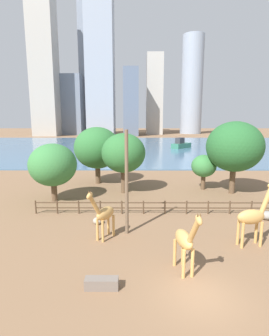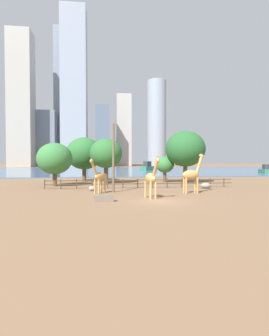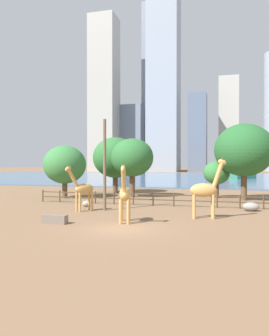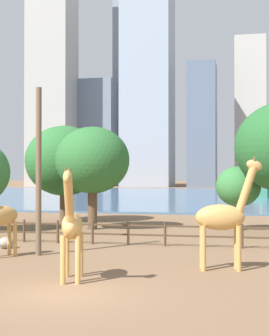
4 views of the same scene
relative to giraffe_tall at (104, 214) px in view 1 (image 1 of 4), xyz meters
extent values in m
plane|color=brown|center=(5.74, 73.42, -1.98)|extent=(400.00, 400.00, 0.00)
cube|color=#476B8C|center=(5.74, 70.42, -1.88)|extent=(180.00, 86.00, 0.20)
cylinder|color=tan|center=(-0.04, -0.54, -1.14)|extent=(0.27, 0.27, 1.68)
cylinder|color=tan|center=(-0.48, -0.26, -1.14)|extent=(0.27, 0.27, 1.68)
cylinder|color=tan|center=(0.66, 0.55, -1.14)|extent=(0.27, 0.27, 1.68)
cylinder|color=tan|center=(0.23, 0.83, -1.14)|extent=(0.27, 0.27, 1.68)
ellipsoid|color=tan|center=(0.09, 0.15, -0.01)|extent=(1.63, 1.96, 0.97)
cylinder|color=tan|center=(-0.54, -0.84, 0.99)|extent=(0.91, 1.18, 1.75)
ellipsoid|color=tan|center=(-0.80, -1.24, 1.78)|extent=(0.64, 0.76, 0.64)
cone|color=brown|center=(-0.73, -1.28, 2.07)|extent=(0.12, 0.12, 0.18)
cone|color=brown|center=(-0.86, -1.20, 2.07)|extent=(0.12, 0.12, 0.18)
cylinder|color=tan|center=(11.19, -0.63, -1.05)|extent=(0.25, 0.25, 1.85)
cylinder|color=tan|center=(11.29, -1.19, -1.05)|extent=(0.25, 0.25, 1.85)
cylinder|color=tan|center=(9.78, -0.87, -1.05)|extent=(0.25, 0.25, 1.85)
cylinder|color=tan|center=(9.88, -1.43, -1.05)|extent=(0.25, 0.25, 1.85)
ellipsoid|color=tan|center=(10.54, -1.03, 0.20)|extent=(2.15, 1.15, 1.07)
cylinder|color=tan|center=(11.61, -0.85, 1.38)|extent=(1.00, 0.49, 2.05)
cylinder|color=tan|center=(5.63, -4.89, -1.11)|extent=(0.24, 0.24, 1.74)
cylinder|color=tan|center=(5.11, -5.02, -1.11)|extent=(0.24, 0.24, 1.74)
cylinder|color=tan|center=(5.32, -3.59, -1.11)|extent=(0.24, 0.24, 1.74)
cylinder|color=tan|center=(4.80, -3.71, -1.11)|extent=(0.24, 0.24, 1.74)
ellipsoid|color=tan|center=(5.21, -4.30, 0.06)|extent=(1.19, 2.05, 1.01)
cylinder|color=tan|center=(5.50, -5.49, 1.08)|extent=(0.59, 1.30, 1.80)
ellipsoid|color=tan|center=(5.61, -5.97, 1.91)|extent=(0.47, 0.79, 0.67)
cone|color=brown|center=(5.69, -5.95, 2.20)|extent=(0.11, 0.11, 0.18)
cone|color=brown|center=(5.54, -5.99, 2.20)|extent=(0.11, 0.11, 0.18)
cylinder|color=brown|center=(1.68, 1.01, 2.13)|extent=(0.28, 0.28, 8.22)
ellipsoid|color=gray|center=(-0.92, 2.87, -1.68)|extent=(0.81, 0.80, 0.60)
ellipsoid|color=gray|center=(14.37, 4.01, -1.59)|extent=(1.42, 1.03, 0.77)
cube|color=#72665B|center=(0.57, -5.99, -1.68)|extent=(1.80, 0.60, 0.60)
cylinder|color=#4C3826|center=(-7.26, 5.42, -1.33)|extent=(0.14, 0.14, 1.30)
cylinder|color=#4C3826|center=(-5.18, 5.42, -1.33)|extent=(0.14, 0.14, 1.30)
cylinder|color=#4C3826|center=(-3.11, 5.42, -1.33)|extent=(0.14, 0.14, 1.30)
cylinder|color=#4C3826|center=(-1.03, 5.42, -1.33)|extent=(0.14, 0.14, 1.30)
cylinder|color=#4C3826|center=(1.04, 5.42, -1.33)|extent=(0.14, 0.14, 1.30)
cylinder|color=#4C3826|center=(3.12, 5.42, -1.33)|extent=(0.14, 0.14, 1.30)
cylinder|color=#4C3826|center=(5.20, 5.42, -1.33)|extent=(0.14, 0.14, 1.30)
cylinder|color=#4C3826|center=(7.27, 5.42, -1.33)|extent=(0.14, 0.14, 1.30)
cylinder|color=#4C3826|center=(9.35, 5.42, -1.33)|extent=(0.14, 0.14, 1.30)
cylinder|color=#4C3826|center=(11.43, 5.42, -1.33)|extent=(0.14, 0.14, 1.30)
cylinder|color=#4C3826|center=(13.50, 5.42, -1.33)|extent=(0.14, 0.14, 1.30)
cube|color=#4C3826|center=(5.74, 5.42, -0.87)|extent=(26.10, 0.08, 0.10)
cube|color=#4C3826|center=(5.74, 5.42, -1.39)|extent=(26.10, 0.08, 0.10)
cylinder|color=brown|center=(14.25, 12.75, -0.43)|extent=(0.68, 0.68, 3.09)
ellipsoid|color=#26602D|center=(14.25, 12.75, 3.79)|extent=(6.69, 6.69, 6.03)
cylinder|color=brown|center=(0.90, 12.91, -0.55)|extent=(0.68, 0.68, 2.85)
ellipsoid|color=#2D6B33|center=(0.90, 12.91, 3.00)|extent=(5.33, 5.33, 4.80)
cylinder|color=brown|center=(11.16, 14.60, -1.07)|extent=(0.56, 0.56, 1.82)
ellipsoid|color=#387A3D|center=(11.16, 14.60, 1.11)|extent=(3.18, 3.18, 2.86)
cylinder|color=brown|center=(-6.68, 9.47, -0.97)|extent=(0.63, 0.63, 2.02)
ellipsoid|color=#387A3D|center=(-6.68, 9.47, 2.11)|extent=(5.17, 5.17, 4.66)
cylinder|color=brown|center=(-3.01, 17.84, -0.73)|extent=(0.71, 0.71, 2.50)
ellipsoid|color=#2D6B33|center=(-3.01, 17.84, 3.10)|extent=(6.45, 6.45, 5.80)
cube|color=#337259|center=(16.79, 64.10, -1.02)|extent=(7.07, 7.42, 1.51)
cube|color=#333338|center=(16.16, 63.40, 0.64)|extent=(3.16, 3.23, 1.81)
cube|color=#B7B2A8|center=(14.01, 151.07, 22.30)|extent=(9.91, 13.48, 48.55)
cube|color=slate|center=(-37.07, 145.06, 15.70)|extent=(13.98, 13.69, 35.36)
cube|color=slate|center=(-0.30, 132.49, 16.66)|extent=(8.37, 10.69, 37.27)
cube|color=gray|center=(-27.90, 159.97, 45.71)|extent=(10.94, 14.03, 95.38)
cube|color=#939EAD|center=(-17.75, 137.33, 46.69)|extent=(15.32, 15.91, 97.34)
cylinder|color=#939EAD|center=(38.91, 158.73, 28.97)|extent=(13.87, 13.87, 61.90)
cube|color=#ADA89E|center=(-48.34, 133.27, 38.06)|extent=(13.52, 12.92, 80.08)
camera|label=1|loc=(2.39, -18.64, 6.93)|focal=28.00mm
camera|label=2|loc=(0.58, -30.29, 1.82)|focal=28.00mm
camera|label=3|loc=(12.09, -26.66, 2.26)|focal=35.00mm
camera|label=4|loc=(11.44, -22.62, 1.98)|focal=55.00mm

